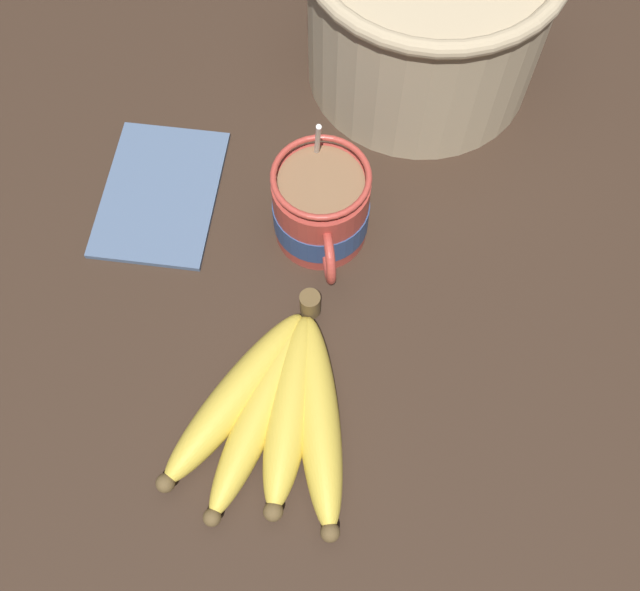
{
  "coord_description": "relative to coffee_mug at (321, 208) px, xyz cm",
  "views": [
    {
      "loc": [
        27.87,
        -2.45,
        67.76
      ],
      "look_at": [
        0.04,
        0.95,
        7.81
      ],
      "focal_mm": 40.0,
      "sensor_mm": 36.0,
      "label": 1
    }
  ],
  "objects": [
    {
      "name": "napkin",
      "position": [
        -6.51,
        -16.43,
        -4.14
      ],
      "size": [
        19.46,
        15.77,
        0.6
      ],
      "color": "slate",
      "rests_on": "table"
    },
    {
      "name": "banana_bunch",
      "position": [
        18.9,
        -6.36,
        -2.55
      ],
      "size": [
        22.61,
        17.26,
        4.17
      ],
      "color": "brown",
      "rests_on": "table"
    },
    {
      "name": "woven_basket",
      "position": [
        -20.14,
        13.76,
        4.51
      ],
      "size": [
        26.66,
        26.66,
        17.03
      ],
      "color": "tan",
      "rests_on": "table"
    },
    {
      "name": "coffee_mug",
      "position": [
        0.0,
        0.0,
        0.0
      ],
      "size": [
        14.43,
        9.64,
        14.91
      ],
      "color": "#B23D33",
      "rests_on": "table"
    },
    {
      "name": "table",
      "position": [
        9.35,
        -2.2,
        -6.15
      ],
      "size": [
        133.33,
        133.33,
        3.42
      ],
      "color": "#332319",
      "rests_on": "ground"
    }
  ]
}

